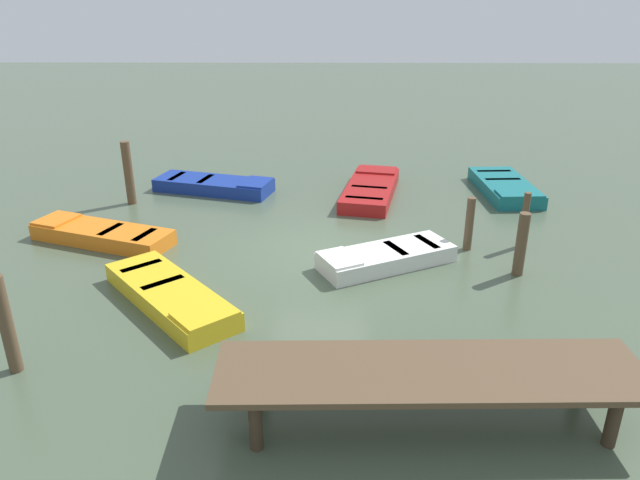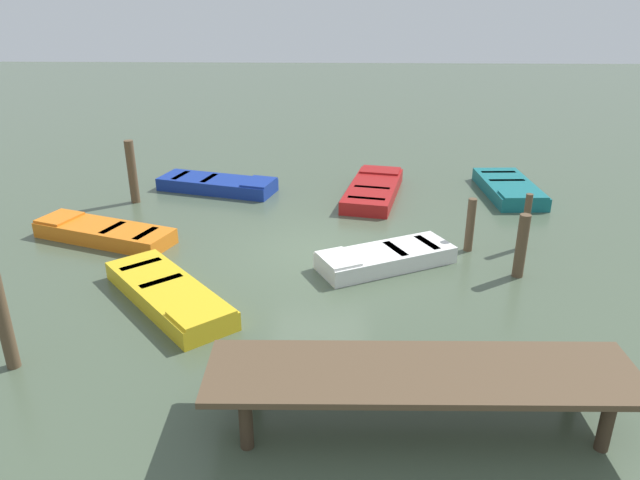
% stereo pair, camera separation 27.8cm
% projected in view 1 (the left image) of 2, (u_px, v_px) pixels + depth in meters
% --- Properties ---
extents(ground_plane, '(80.00, 80.00, 0.00)m').
position_uv_depth(ground_plane, '(320.00, 253.00, 14.94)').
color(ground_plane, '#475642').
extents(dock_segment, '(6.42, 1.72, 0.95)m').
position_uv_depth(dock_segment, '(430.00, 375.00, 8.85)').
color(dock_segment, brown).
rests_on(dock_segment, ground_plane).
extents(rowboat_white, '(3.45, 2.50, 0.46)m').
position_uv_depth(rowboat_white, '(386.00, 257.00, 14.20)').
color(rowboat_white, silver).
rests_on(rowboat_white, ground_plane).
extents(rowboat_orange, '(3.93, 2.36, 0.46)m').
position_uv_depth(rowboat_orange, '(101.00, 234.00, 15.52)').
color(rowboat_orange, orange).
rests_on(rowboat_orange, ground_plane).
extents(rowboat_yellow, '(3.41, 3.71, 0.46)m').
position_uv_depth(rowboat_yellow, '(170.00, 295.00, 12.44)').
color(rowboat_yellow, gold).
rests_on(rowboat_yellow, ground_plane).
extents(rowboat_teal, '(1.64, 3.43, 0.46)m').
position_uv_depth(rowboat_teal, '(505.00, 187.00, 19.13)').
color(rowboat_teal, '#14666B').
rests_on(rowboat_teal, ground_plane).
extents(rowboat_red, '(2.19, 4.07, 0.46)m').
position_uv_depth(rowboat_red, '(371.00, 189.00, 18.92)').
color(rowboat_red, maroon).
rests_on(rowboat_red, ground_plane).
extents(rowboat_blue, '(3.98, 2.24, 0.46)m').
position_uv_depth(rowboat_blue, '(215.00, 185.00, 19.34)').
color(rowboat_blue, navy).
rests_on(rowboat_blue, ground_plane).
extents(mooring_piling_near_right, '(0.23, 0.23, 1.82)m').
position_uv_depth(mooring_piling_near_right, '(6.00, 325.00, 10.03)').
color(mooring_piling_near_right, brown).
rests_on(mooring_piling_near_right, ground_plane).
extents(mooring_piling_mid_right, '(0.17, 0.17, 1.45)m').
position_uv_depth(mooring_piling_mid_right, '(524.00, 220.00, 15.02)').
color(mooring_piling_mid_right, brown).
rests_on(mooring_piling_mid_right, ground_plane).
extents(mooring_piling_center, '(0.25, 0.25, 1.51)m').
position_uv_depth(mooring_piling_center, '(521.00, 244.00, 13.54)').
color(mooring_piling_center, brown).
rests_on(mooring_piling_center, ground_plane).
extents(mooring_piling_near_left, '(0.21, 0.21, 1.37)m').
position_uv_depth(mooring_piling_near_left, '(469.00, 224.00, 14.89)').
color(mooring_piling_near_left, brown).
rests_on(mooring_piling_near_left, ground_plane).
extents(mooring_piling_far_left, '(0.27, 0.27, 1.93)m').
position_uv_depth(mooring_piling_far_left, '(128.00, 173.00, 17.96)').
color(mooring_piling_far_left, brown).
rests_on(mooring_piling_far_left, ground_plane).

